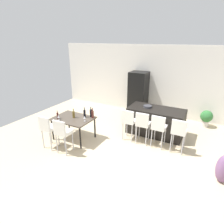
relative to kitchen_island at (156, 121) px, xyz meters
name	(u,v)px	position (x,y,z in m)	size (l,w,h in m)	color
ground_plane	(137,147)	(-0.22, -1.13, -0.46)	(10.00, 10.00, 0.00)	#C6B28E
back_wall	(166,82)	(-0.22, 1.92, 0.99)	(10.00, 0.12, 2.90)	silver
kitchen_island	(156,121)	(0.00, 0.00, 0.00)	(1.85, 0.89, 0.92)	black
bar_chair_left	(129,120)	(-0.64, -0.83, 0.24)	(0.40, 0.40, 1.05)	silver
bar_chair_middle	(143,123)	(-0.17, -0.83, 0.24)	(0.42, 0.42, 1.05)	silver
bar_chair_right	(159,126)	(0.32, -0.83, 0.24)	(0.41, 0.41, 1.05)	silver
bar_chair_far	(179,131)	(0.90, -0.83, 0.24)	(0.40, 0.40, 1.05)	silver
dining_table	(73,120)	(-2.25, -1.62, 0.21)	(1.24, 0.91, 0.74)	#4C4238
dining_chair_near	(48,127)	(-2.53, -2.43, 0.24)	(0.40, 0.40, 1.05)	silver
dining_chair_far	(62,131)	(-1.96, -2.43, 0.24)	(0.42, 0.42, 1.05)	silver
wine_bottle_far	(91,113)	(-1.79, -1.26, 0.41)	(0.08, 0.08, 0.33)	black
wine_bottle_middle	(74,114)	(-2.24, -1.59, 0.39)	(0.08, 0.08, 0.31)	brown
wine_bottle_right	(85,113)	(-1.96, -1.37, 0.40)	(0.07, 0.07, 0.33)	black
wine_bottle_near	(58,116)	(-2.62, -1.90, 0.39)	(0.06, 0.06, 0.27)	#471E19
wine_bottle_end	(93,114)	(-1.69, -1.32, 0.41)	(0.07, 0.07, 0.33)	#471E19
wine_glass_left	(59,116)	(-2.52, -1.97, 0.40)	(0.07, 0.07, 0.17)	silver
wine_glass_corner	(85,117)	(-1.77, -1.64, 0.40)	(0.07, 0.07, 0.17)	silver
refrigerator	(138,94)	(-1.24, 1.48, 0.46)	(0.72, 0.68, 1.84)	black
fruit_bowl	(148,107)	(-0.31, -0.01, 0.50)	(0.29, 0.29, 0.07)	#333338
floor_vase	(224,168)	(2.06, -1.60, -0.09)	(0.34, 0.34, 0.96)	#704C75
potted_plant	(206,117)	(1.51, 1.47, -0.08)	(0.44, 0.44, 0.64)	beige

